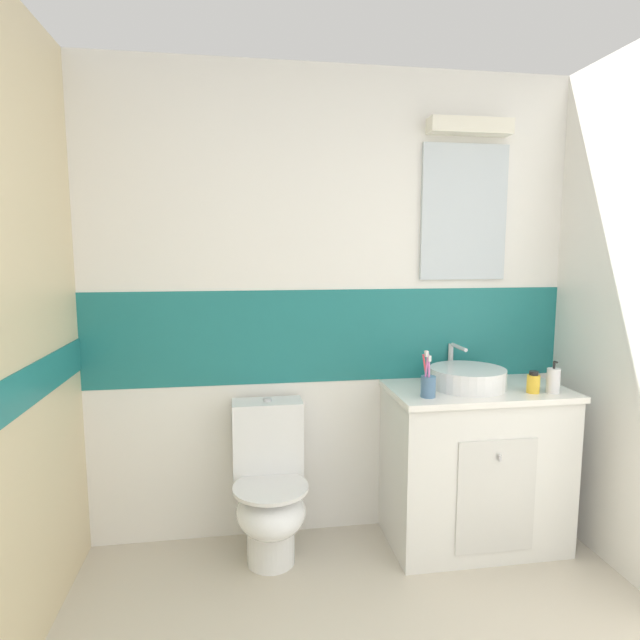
% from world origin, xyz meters
% --- Properties ---
extents(wall_back_tiled, '(3.20, 0.20, 2.50)m').
position_xyz_m(wall_back_tiled, '(0.01, 2.45, 1.26)').
color(wall_back_tiled, white).
rests_on(wall_back_tiled, ground_plane).
extents(vanity_cabinet, '(0.92, 0.52, 0.85)m').
position_xyz_m(vanity_cabinet, '(0.72, 2.15, 0.43)').
color(vanity_cabinet, silver).
rests_on(vanity_cabinet, ground_plane).
extents(sink_basin, '(0.39, 0.43, 0.20)m').
position_xyz_m(sink_basin, '(0.66, 2.16, 0.91)').
color(sink_basin, white).
rests_on(sink_basin, vanity_cabinet).
extents(toilet, '(0.37, 0.50, 0.80)m').
position_xyz_m(toilet, '(-0.37, 2.16, 0.37)').
color(toilet, white).
rests_on(toilet, ground_plane).
extents(toothbrush_cup, '(0.07, 0.07, 0.23)m').
position_xyz_m(toothbrush_cup, '(0.40, 2.02, 0.91)').
color(toothbrush_cup, '#4C7299').
rests_on(toothbrush_cup, vanity_cabinet).
extents(soap_dispenser, '(0.06, 0.06, 0.16)m').
position_xyz_m(soap_dispenser, '(1.04, 1.99, 0.91)').
color(soap_dispenser, white).
rests_on(soap_dispenser, vanity_cabinet).
extents(lotion_bottle_short, '(0.06, 0.06, 0.11)m').
position_xyz_m(lotion_bottle_short, '(0.95, 2.01, 0.90)').
color(lotion_bottle_short, yellow).
rests_on(lotion_bottle_short, vanity_cabinet).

